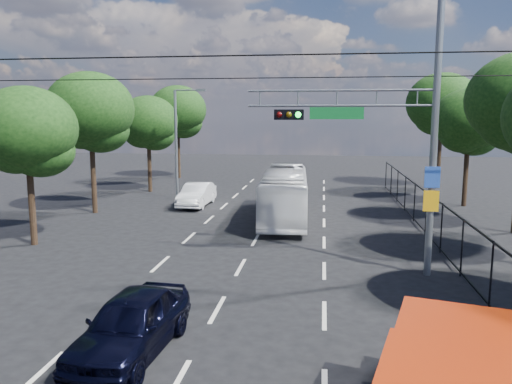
% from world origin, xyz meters
% --- Properties ---
extents(ground, '(120.00, 120.00, 0.00)m').
position_xyz_m(ground, '(0.00, 0.00, 0.00)').
color(ground, black).
rests_on(ground, ground).
extents(lane_markings, '(6.12, 38.00, 0.01)m').
position_xyz_m(lane_markings, '(-0.00, 14.00, 0.01)').
color(lane_markings, beige).
rests_on(lane_markings, ground).
extents(signal_mast, '(6.43, 0.39, 9.50)m').
position_xyz_m(signal_mast, '(5.28, 7.99, 5.24)').
color(signal_mast, slate).
rests_on(signal_mast, ground).
extents(streetlight_left, '(2.09, 0.22, 7.08)m').
position_xyz_m(streetlight_left, '(-6.33, 22.00, 3.94)').
color(streetlight_left, slate).
rests_on(streetlight_left, ground).
extents(utility_wires, '(22.00, 5.04, 0.74)m').
position_xyz_m(utility_wires, '(0.00, 8.83, 7.23)').
color(utility_wires, black).
rests_on(utility_wires, ground).
extents(fence_right, '(0.06, 34.03, 2.00)m').
position_xyz_m(fence_right, '(7.60, 12.17, 1.03)').
color(fence_right, black).
rests_on(fence_right, ground).
extents(tree_right_d, '(4.32, 4.32, 7.02)m').
position_xyz_m(tree_right_d, '(11.42, 22.02, 4.85)').
color(tree_right_d, black).
rests_on(tree_right_d, ground).
extents(tree_right_e, '(5.28, 5.28, 8.58)m').
position_xyz_m(tree_right_e, '(11.62, 30.02, 5.94)').
color(tree_right_e, black).
rests_on(tree_right_e, ground).
extents(tree_left_b, '(4.08, 4.08, 6.63)m').
position_xyz_m(tree_left_b, '(-9.18, 10.02, 4.58)').
color(tree_left_b, black).
rests_on(tree_left_b, ground).
extents(tree_left_c, '(4.80, 4.80, 7.80)m').
position_xyz_m(tree_left_c, '(-9.78, 17.02, 5.40)').
color(tree_left_c, black).
rests_on(tree_left_c, ground).
extents(tree_left_d, '(4.20, 4.20, 6.83)m').
position_xyz_m(tree_left_d, '(-9.38, 25.02, 4.72)').
color(tree_left_d, black).
rests_on(tree_left_d, ground).
extents(tree_left_e, '(4.92, 4.92, 7.99)m').
position_xyz_m(tree_left_e, '(-9.58, 33.02, 5.53)').
color(tree_left_e, black).
rests_on(tree_left_e, ground).
extents(navy_hatchback, '(1.99, 4.29, 1.42)m').
position_xyz_m(navy_hatchback, '(-1.39, 1.17, 0.71)').
color(navy_hatchback, black).
rests_on(navy_hatchback, ground).
extents(white_bus, '(2.67, 9.63, 2.66)m').
position_xyz_m(white_bus, '(0.93, 16.70, 1.33)').
color(white_bus, silver).
rests_on(white_bus, ground).
extents(white_van, '(1.56, 4.20, 1.37)m').
position_xyz_m(white_van, '(-4.65, 19.85, 0.69)').
color(white_van, white).
rests_on(white_van, ground).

